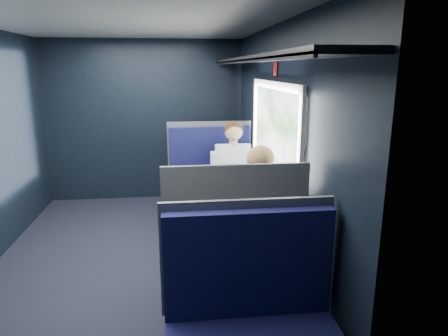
{
  "coord_description": "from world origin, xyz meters",
  "views": [
    {
      "loc": [
        0.45,
        -3.76,
        1.9
      ],
      "look_at": [
        0.9,
        0.0,
        0.95
      ],
      "focal_mm": 32.0,
      "sensor_mm": 36.0,
      "label": 1
    }
  ],
  "objects": [
    {
      "name": "ground",
      "position": [
        0.0,
        0.0,
        -0.01
      ],
      "size": [
        2.8,
        4.2,
        0.01
      ],
      "primitive_type": "cube",
      "color": "black"
    },
    {
      "name": "table",
      "position": [
        1.03,
        0.0,
        0.66
      ],
      "size": [
        0.62,
        1.0,
        0.74
      ],
      "color": "#54565E",
      "rests_on": "ground"
    },
    {
      "name": "room_shell",
      "position": [
        0.02,
        0.0,
        1.48
      ],
      "size": [
        3.0,
        4.4,
        2.4
      ],
      "color": "black",
      "rests_on": "ground"
    },
    {
      "name": "woman",
      "position": [
        1.1,
        -0.71,
        0.73
      ],
      "size": [
        0.53,
        0.56,
        1.32
      ],
      "color": "black",
      "rests_on": "ground"
    },
    {
      "name": "seat_row_front",
      "position": [
        0.85,
        1.8,
        0.41
      ],
      "size": [
        1.04,
        0.51,
        1.16
      ],
      "color": "#0E0F3E",
      "rests_on": "ground"
    },
    {
      "name": "laptop",
      "position": [
        1.35,
        0.16,
        0.81
      ],
      "size": [
        0.31,
        0.36,
        0.24
      ],
      "color": "silver",
      "rests_on": "table"
    },
    {
      "name": "seat_bay_far",
      "position": [
        0.85,
        -0.87,
        0.41
      ],
      "size": [
        1.04,
        0.62,
        1.26
      ],
      "color": "#0E0F3E",
      "rests_on": "ground"
    },
    {
      "name": "seat_bay_near",
      "position": [
        0.84,
        0.87,
        0.42
      ],
      "size": [
        1.04,
        0.62,
        1.26
      ],
      "color": "#0E0F3E",
      "rests_on": "ground"
    },
    {
      "name": "cup",
      "position": [
        1.23,
        0.32,
        0.78
      ],
      "size": [
        0.07,
        0.07,
        0.09
      ],
      "primitive_type": "cylinder",
      "color": "white",
      "rests_on": "table"
    },
    {
      "name": "seat_row_back",
      "position": [
        0.85,
        -1.8,
        0.41
      ],
      "size": [
        1.04,
        0.51,
        1.16
      ],
      "color": "#0E0F3E",
      "rests_on": "ground"
    },
    {
      "name": "papers",
      "position": [
        1.0,
        0.09,
        0.74
      ],
      "size": [
        0.65,
        0.8,
        0.01
      ],
      "primitive_type": "cube",
      "rotation": [
        0.0,
        0.0,
        -0.26
      ],
      "color": "white",
      "rests_on": "table"
    },
    {
      "name": "man",
      "position": [
        1.1,
        0.7,
        0.72
      ],
      "size": [
        0.53,
        0.56,
        1.32
      ],
      "color": "black",
      "rests_on": "ground"
    },
    {
      "name": "bottle_small",
      "position": [
        1.33,
        0.36,
        0.83
      ],
      "size": [
        0.06,
        0.06,
        0.2
      ],
      "color": "silver",
      "rests_on": "table"
    }
  ]
}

